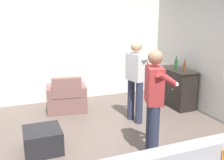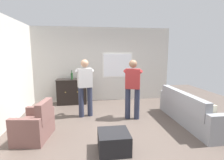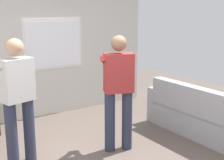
{
  "view_description": "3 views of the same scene",
  "coord_description": "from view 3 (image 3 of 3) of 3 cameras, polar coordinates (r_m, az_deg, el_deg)",
  "views": [
    {
      "loc": [
        3.7,
        -1.29,
        2.13
      ],
      "look_at": [
        0.13,
        0.11,
        1.16
      ],
      "focal_mm": 40.0,
      "sensor_mm": 36.0,
      "label": 1
    },
    {
      "loc": [
        -0.61,
        -4.08,
        1.9
      ],
      "look_at": [
        0.01,
        0.3,
        1.18
      ],
      "focal_mm": 28.0,
      "sensor_mm": 36.0,
      "label": 2
    },
    {
      "loc": [
        -1.85,
        -2.9,
        2.04
      ],
      "look_at": [
        0.18,
        0.07,
        1.21
      ],
      "focal_mm": 50.0,
      "sensor_mm": 36.0,
      "label": 3
    }
  ],
  "objects": [
    {
      "name": "person_standing_left",
      "position": [
        4.17,
        -16.87,
        -2.89
      ],
      "size": [
        0.54,
        0.51,
        1.68
      ],
      "color": "#282D42",
      "rests_on": "ground"
    },
    {
      "name": "couch",
      "position": [
        5.15,
        17.22,
        -6.96
      ],
      "size": [
        0.57,
        2.41,
        0.85
      ],
      "color": "gray",
      "rests_on": "ground"
    },
    {
      "name": "person_standing_right",
      "position": [
        4.42,
        1.18,
        -1.42
      ],
      "size": [
        0.53,
        0.52,
        1.68
      ],
      "color": "#282D42",
      "rests_on": "ground"
    },
    {
      "name": "wall_back_with_window",
      "position": [
        5.9,
        -15.71,
        6.29
      ],
      "size": [
        5.2,
        0.15,
        2.8
      ],
      "color": "beige",
      "rests_on": "ground"
    }
  ]
}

